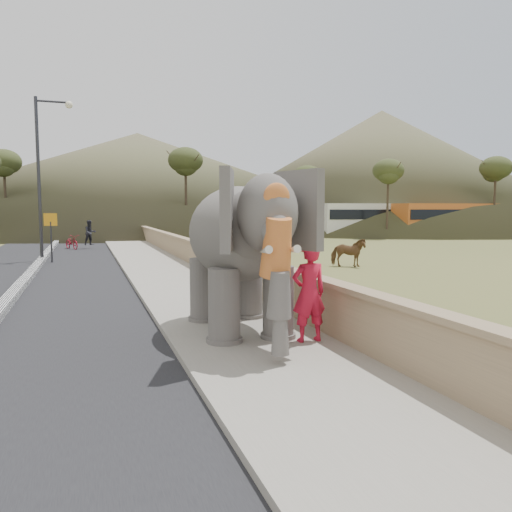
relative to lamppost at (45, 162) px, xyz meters
The scene contains 16 objects.
ground 19.55m from the lamppost, 75.66° to the right, with size 160.00×160.00×0.00m, color olive.
road 9.66m from the lamppost, 92.12° to the right, with size 7.00×120.00×0.03m, color black.
median 9.62m from the lamppost, 92.12° to the right, with size 0.35×120.00×0.22m, color black.
walkway 10.71m from the lamppost, 60.67° to the right, with size 3.00×120.00×0.15m, color #9E9687.
parapet 11.34m from the lamppost, 52.78° to the right, with size 0.30×120.00×1.10m, color tan.
lamppost is the anchor object (origin of this frame).
signboard 3.32m from the lamppost, 75.91° to the right, with size 0.60×0.08×2.40m.
cow 15.25m from the lamppost, 27.98° to the right, with size 0.70×1.54×1.30m, color brown.
distant_car 27.30m from the lamppost, 43.08° to the left, with size 1.70×4.23×1.44m, color silver.
bus_white 31.60m from the lamppost, 27.62° to the left, with size 2.50×11.00×3.10m, color white.
bus_orange 36.52m from the lamppost, 19.59° to the left, with size 2.50×11.00×3.10m, color #C96223.
hill_right 52.90m from the lamppost, 39.59° to the left, with size 56.00×56.00×16.00m, color brown.
hill_far 52.60m from the lamppost, 79.37° to the left, with size 80.00×80.00×14.00m, color brown.
elephant_and_man 17.90m from the lamppost, 74.49° to the right, with size 2.40×4.31×3.09m.
motorcyclist 8.71m from the lamppost, 79.35° to the left, with size 2.26×1.88×1.88m.
trees 13.72m from the lamppost, 54.78° to the left, with size 48.55×42.98×8.57m.
Camera 1 is at (-2.95, -8.32, 2.62)m, focal length 35.00 mm.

